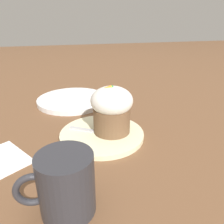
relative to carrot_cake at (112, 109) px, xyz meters
The scene contains 6 objects.
ground_plane 0.08m from the carrot_cake, ahead, with size 4.00×4.00×0.00m, color brown.
dessert_plate 0.07m from the carrot_cake, ahead, with size 0.21×0.21×0.01m.
carrot_cake is the anchor object (origin of this frame).
spoon 0.07m from the carrot_cake, ahead, with size 0.10×0.08×0.01m.
coffee_cup 0.24m from the carrot_cake, 58.94° to the left, with size 0.12×0.08×0.10m.
side_plate 0.28m from the carrot_cake, 74.06° to the right, with size 0.24×0.24×0.02m.
Camera 1 is at (0.09, 0.46, 0.27)m, focal length 35.00 mm.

